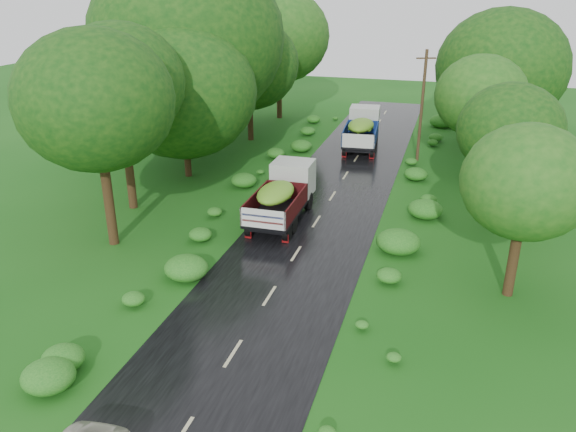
% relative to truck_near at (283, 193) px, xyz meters
% --- Properties ---
extents(ground, '(120.00, 120.00, 0.00)m').
position_rel_truck_near_xyz_m(ground, '(1.80, -11.85, -1.51)').
color(ground, '#134E10').
rests_on(ground, ground).
extents(road, '(6.50, 80.00, 0.02)m').
position_rel_truck_near_xyz_m(road, '(1.80, -6.85, -1.50)').
color(road, black).
rests_on(road, ground).
extents(road_lines, '(0.12, 69.60, 0.00)m').
position_rel_truck_near_xyz_m(road_lines, '(1.80, -5.85, -1.49)').
color(road_lines, '#BFB78C').
rests_on(road_lines, road).
extents(truck_near, '(2.32, 6.37, 2.67)m').
position_rel_truck_near_xyz_m(truck_near, '(0.00, 0.00, 0.00)').
color(truck_near, black).
rests_on(truck_near, ground).
extents(truck_far, '(2.85, 6.75, 2.77)m').
position_rel_truck_near_xyz_m(truck_far, '(1.66, 15.14, 0.05)').
color(truck_far, black).
rests_on(truck_far, ground).
extents(utility_pole, '(1.29, 0.57, 7.69)m').
position_rel_truck_near_xyz_m(utility_pole, '(6.05, 12.96, 2.45)').
color(utility_pole, '#382616').
rests_on(utility_pole, ground).
extents(trees_left, '(7.22, 32.36, 10.57)m').
position_rel_truck_near_xyz_m(trees_left, '(-8.56, 10.27, 5.34)').
color(trees_left, black).
rests_on(trees_left, ground).
extents(trees_right, '(5.31, 32.71, 8.04)m').
position_rel_truck_near_xyz_m(trees_right, '(10.79, 12.45, 4.03)').
color(trees_right, black).
rests_on(trees_right, ground).
extents(shrubs, '(11.90, 44.00, 0.70)m').
position_rel_truck_near_xyz_m(shrubs, '(1.80, 2.15, -1.16)').
color(shrubs, '#165D19').
rests_on(shrubs, ground).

